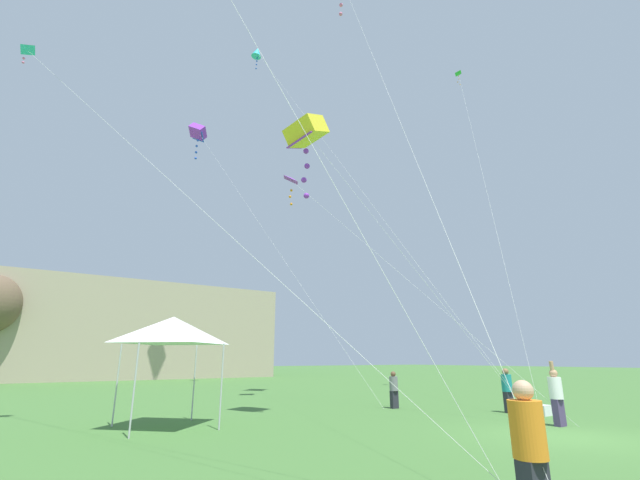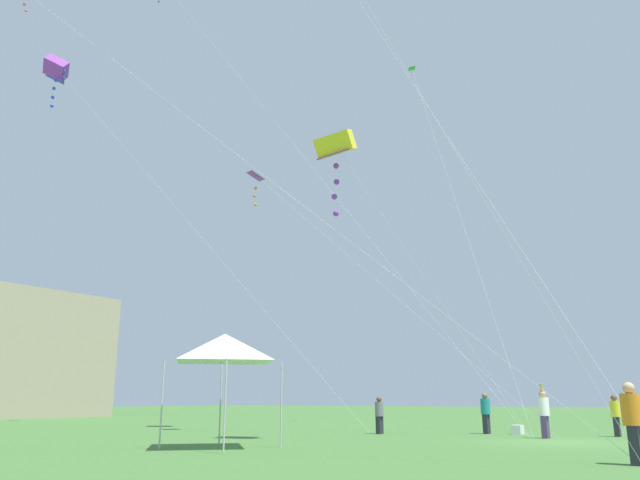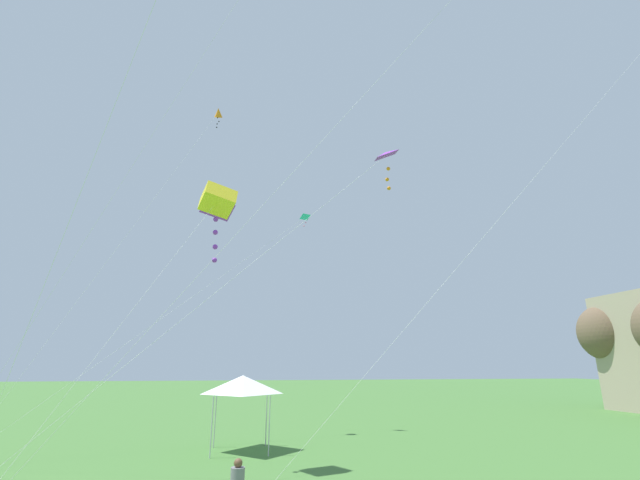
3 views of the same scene
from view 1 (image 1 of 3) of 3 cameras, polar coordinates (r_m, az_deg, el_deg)
The scene contains 14 objects.
ground_plane at distance 14.49m, azimuth 29.80°, elevation -21.86°, with size 220.00×220.00×0.00m, color #427033.
distant_building at distance 52.34m, azimuth -26.52°, elevation -10.67°, with size 36.09×8.89×10.14m, color tan.
festival_tent at distance 15.05m, azimuth -19.03°, elevation -11.32°, with size 2.82×2.82×3.40m.
cooler_box at distance 19.33m, azimuth 27.60°, elevation -19.48°, with size 0.55×0.42×0.38m, color white.
person_orange_shirt at distance 6.60m, azimuth 26.18°, elevation -23.67°, with size 0.43×0.43×1.80m.
person_grey_shirt at distance 19.99m, azimuth 9.81°, elevation -18.90°, with size 0.36×0.36×1.53m.
person_teal_shirt at distance 19.68m, azimuth 23.69°, elevation -17.69°, with size 0.40×0.40×1.69m.
person_white_shirt at distance 16.54m, azimuth 28.97°, elevation -17.53°, with size 0.41×0.41×2.00m.
kite_purple_delta_0 at distance 24.78m, azimuth -3.70°, elevation 7.84°, with size 4.06×12.86×12.28m.
kite_green_delta_1 at distance 36.24m, azimuth 18.14°, elevation 19.58°, with size 11.17×9.73×23.64m.
kite_cyan_delta_2 at distance 21.21m, azimuth -34.16°, elevation 19.89°, with size 7.69×15.23×14.04m.
kite_purple_box_3 at distance 45.11m, azimuth -15.98°, elevation 13.63°, with size 2.92×24.37×24.62m.
kite_cyan_diamond_6 at distance 43.95m, azimuth -8.37°, elevation 23.49°, with size 1.39×23.60×30.28m.
kite_yellow_box_7 at distance 17.67m, azimuth -1.87°, elevation 14.05°, with size 6.62×5.73×11.58m.
Camera 1 is at (-12.69, -6.68, 2.07)m, focal length 24.00 mm.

